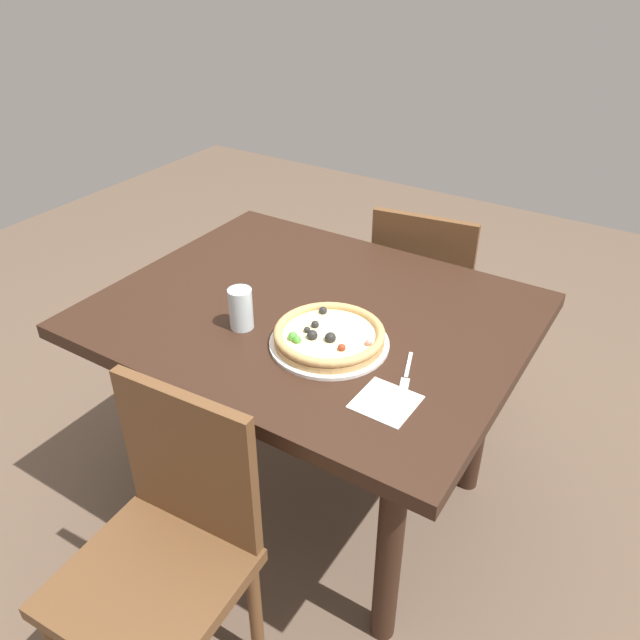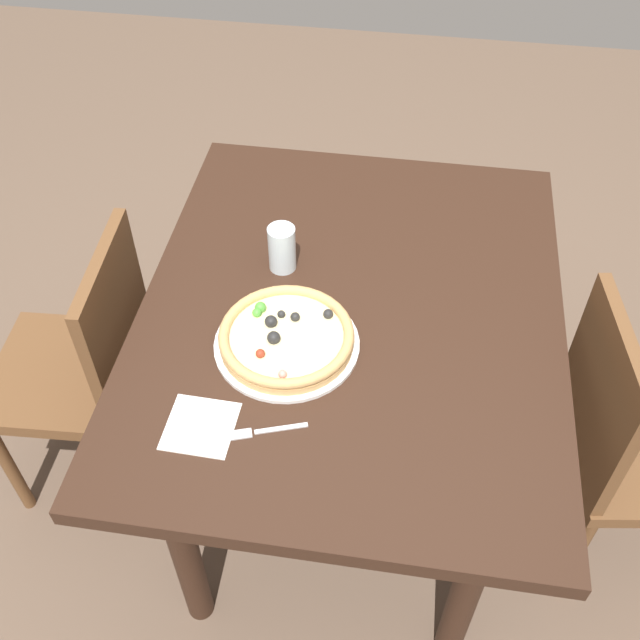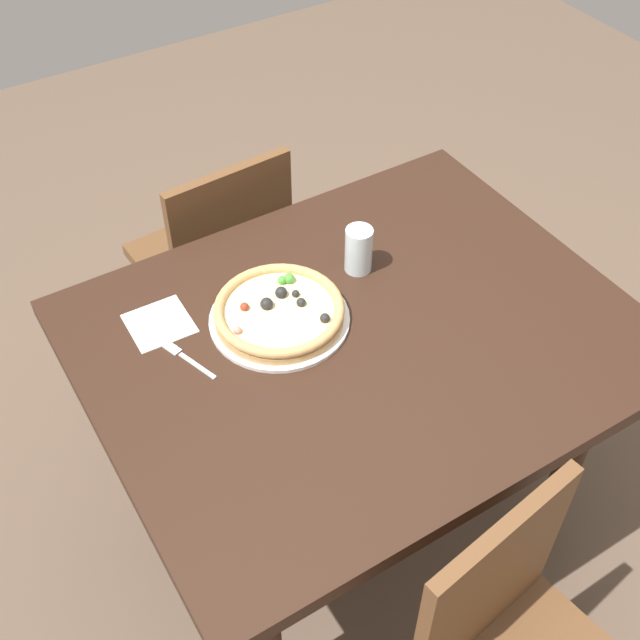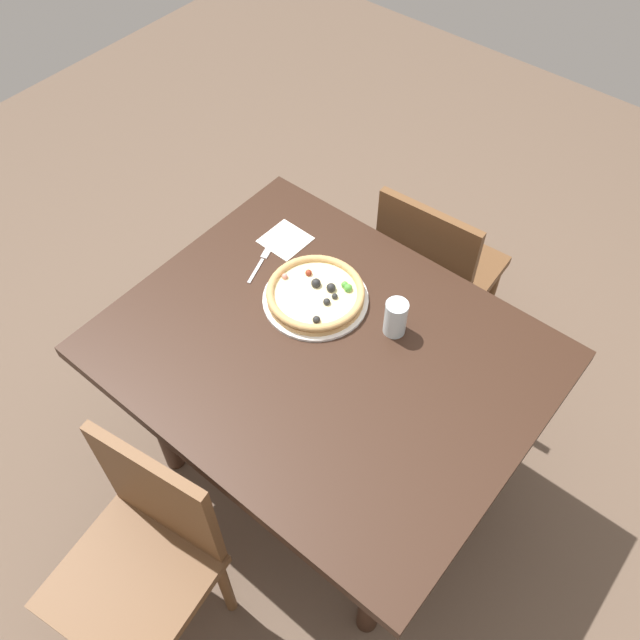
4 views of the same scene
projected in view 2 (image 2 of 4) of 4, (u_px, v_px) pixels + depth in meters
The scene contains 9 objects.
ground_plane at pixel (344, 479), 2.32m from camera, with size 6.00×6.00×0.00m, color brown.
dining_table at pixel (350, 337), 1.83m from camera, with size 1.23×0.99×0.77m.
chair_near at pixel (628, 441), 1.84m from camera, with size 0.45×0.45×0.88m.
chair_far at pixel (87, 365), 2.01m from camera, with size 0.42×0.42×0.88m.
plate at pixel (287, 344), 1.66m from camera, with size 0.33×0.33×0.01m, color white.
pizza at pixel (286, 336), 1.65m from camera, with size 0.30×0.30×0.05m.
fork at pixel (260, 431), 1.51m from camera, with size 0.07×0.16×0.00m.
drinking_glass at pixel (282, 248), 1.80m from camera, with size 0.07×0.07×0.12m, color silver.
napkin at pixel (201, 426), 1.52m from camera, with size 0.14×0.14×0.00m, color white.
Camera 2 is at (-1.21, -0.11, 2.03)m, focal length 41.72 mm.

